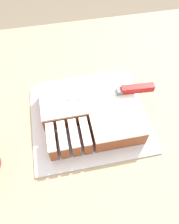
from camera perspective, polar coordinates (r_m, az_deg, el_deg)
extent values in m
plane|color=#7F705B|center=(1.60, 2.15, -19.95)|extent=(8.00, 8.00, 0.00)
cube|color=tan|center=(1.15, 2.90, -14.02)|extent=(1.40, 1.10, 0.94)
cube|color=silver|center=(0.72, 0.00, -1.56)|extent=(0.37, 0.33, 0.01)
cube|color=#994C2D|center=(0.72, -0.80, 3.09)|extent=(0.30, 0.15, 0.06)
cube|color=white|center=(0.70, -0.83, 4.67)|extent=(0.30, 0.15, 0.01)
cube|color=#994C2D|center=(0.66, 7.27, -4.47)|extent=(0.16, 0.10, 0.06)
cube|color=white|center=(0.64, 7.56, -3.05)|extent=(0.16, 0.10, 0.01)
cube|color=#994C2D|center=(0.65, -9.71, -7.78)|extent=(0.02, 0.09, 0.06)
cube|color=white|center=(0.62, -10.11, -6.47)|extent=(0.02, 0.09, 0.01)
cube|color=#994C2D|center=(0.65, -6.82, -7.33)|extent=(0.02, 0.09, 0.06)
cube|color=white|center=(0.62, -7.11, -5.99)|extent=(0.02, 0.09, 0.01)
cube|color=#994C2D|center=(0.65, -3.94, -6.85)|extent=(0.02, 0.09, 0.06)
cube|color=white|center=(0.62, -4.10, -5.49)|extent=(0.02, 0.09, 0.01)
cube|color=#994C2D|center=(0.65, -1.07, -6.36)|extent=(0.02, 0.09, 0.06)
cube|color=white|center=(0.62, -1.11, -4.98)|extent=(0.02, 0.09, 0.01)
cube|color=silver|center=(0.69, -1.10, 4.25)|extent=(0.23, 0.04, 0.00)
cube|color=slate|center=(0.70, 7.75, 5.44)|extent=(0.02, 0.03, 0.02)
cube|color=red|center=(0.71, 12.41, 6.01)|extent=(0.11, 0.03, 0.02)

